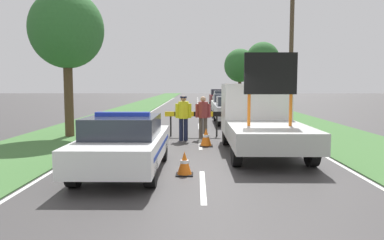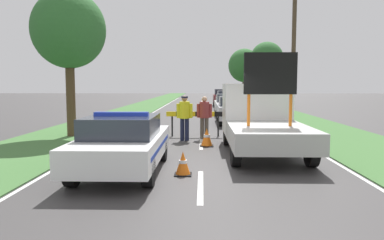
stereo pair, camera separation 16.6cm
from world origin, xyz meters
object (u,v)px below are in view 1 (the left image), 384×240
at_px(police_officer, 183,114).
at_px(queued_car_wagon_maroon, 219,97).
at_px(traffic_cone_near_police, 206,137).
at_px(queued_car_van_white, 225,104).
at_px(roadside_tree_mid_left, 263,60).
at_px(roadside_tree_near_right, 67,30).
at_px(police_car, 124,143).
at_px(road_barrier, 194,116).
at_px(traffic_cone_centre_front, 184,163).
at_px(roadside_tree_near_left, 240,66).
at_px(queued_car_sedan_silver, 231,110).
at_px(pedestrian_civilian, 203,114).
at_px(work_truck, 259,117).
at_px(utility_pole, 291,53).
at_px(queued_car_suv_grey, 223,100).

xyz_separation_m(police_officer, queued_car_wagon_maroon, (2.78, 22.86, -0.16)).
bearing_deg(traffic_cone_near_police, queued_car_van_white, 82.79).
bearing_deg(queued_car_wagon_maroon, roadside_tree_mid_left, -151.25).
distance_m(police_officer, roadside_tree_near_right, 5.94).
relative_size(police_car, road_barrier, 1.88).
xyz_separation_m(traffic_cone_centre_front, roadside_tree_near_left, (5.63, 37.73, 4.19)).
height_order(queued_car_sedan_silver, queued_car_van_white, queued_car_sedan_silver).
bearing_deg(queued_car_van_white, queued_car_sedan_silver, 89.45).
xyz_separation_m(road_barrier, police_officer, (-0.39, -1.19, 0.19)).
relative_size(police_officer, roadside_tree_near_left, 0.27).
xyz_separation_m(police_officer, queued_car_van_white, (2.50, 11.75, -0.26)).
bearing_deg(queued_car_wagon_maroon, pedestrian_civilian, 84.89).
distance_m(roadside_tree_near_left, roadside_tree_near_right, 32.93).
bearing_deg(queued_car_van_white, work_truck, 90.39).
bearing_deg(roadside_tree_near_left, roadside_tree_near_right, -108.87).
distance_m(police_officer, traffic_cone_centre_front, 5.63).
height_order(police_car, queued_car_wagon_maroon, queued_car_wagon_maroon).
xyz_separation_m(work_truck, roadside_tree_mid_left, (4.87, 27.51, 3.64)).
xyz_separation_m(road_barrier, roadside_tree_mid_left, (7.07, 24.24, 3.90)).
relative_size(roadside_tree_mid_left, utility_pole, 0.93).
bearing_deg(queued_car_suv_grey, pedestrian_civilian, 83.28).
bearing_deg(roadside_tree_mid_left, queued_car_wagon_maroon, -151.25).
xyz_separation_m(queued_car_suv_grey, utility_pole, (2.24, -13.73, 2.83)).
xyz_separation_m(pedestrian_civilian, traffic_cone_near_police, (0.08, -1.77, -0.68)).
height_order(roadside_tree_near_left, roadside_tree_mid_left, roadside_tree_mid_left).
xyz_separation_m(queued_car_suv_grey, roadside_tree_near_right, (-7.56, -16.24, 3.54)).
distance_m(police_officer, roadside_tree_mid_left, 26.76).
distance_m(police_car, utility_pole, 11.19).
distance_m(queued_car_sedan_silver, queued_car_van_white, 5.45).
bearing_deg(work_truck, queued_car_van_white, -91.98).
bearing_deg(utility_pole, roadside_tree_near_right, -165.61).
height_order(queued_car_suv_grey, roadside_tree_near_left, roadside_tree_near_left).
height_order(police_officer, roadside_tree_near_left, roadside_tree_near_left).
bearing_deg(roadside_tree_near_right, road_barrier, 2.12).
relative_size(pedestrian_civilian, roadside_tree_mid_left, 0.26).
bearing_deg(queued_car_van_white, queued_car_suv_grey, -92.60).
distance_m(work_truck, queued_car_wagon_maroon, 24.95).
relative_size(queued_car_van_white, roadside_tree_near_left, 0.66).
bearing_deg(traffic_cone_near_police, roadside_tree_near_left, 81.51).
relative_size(roadside_tree_near_right, roadside_tree_mid_left, 0.91).
height_order(road_barrier, queued_car_sedan_silver, queued_car_sedan_silver).
distance_m(queued_car_suv_grey, queued_car_wagon_maroon, 5.62).
bearing_deg(work_truck, traffic_cone_near_police, -25.71).
bearing_deg(queued_car_van_white, traffic_cone_near_police, 82.79).
relative_size(traffic_cone_near_police, roadside_tree_mid_left, 0.10).
height_order(traffic_cone_near_police, queued_car_van_white, queued_car_van_white).
bearing_deg(utility_pole, pedestrian_civilian, -143.96).
bearing_deg(queued_car_suv_grey, queued_car_wagon_maroon, -90.25).
bearing_deg(police_officer, road_barrier, -124.72).
bearing_deg(queued_car_sedan_silver, roadside_tree_near_left, -97.49).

